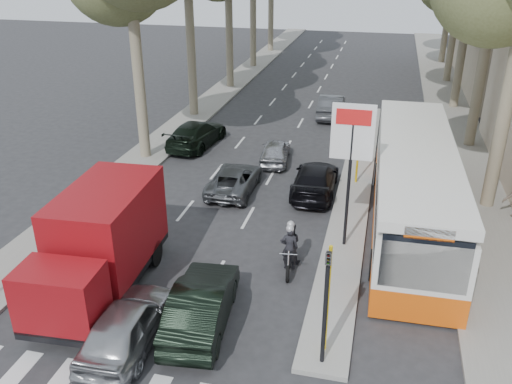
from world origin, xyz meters
TOP-DOWN VIEW (x-y plane):
  - ground at (0.00, 0.00)m, footprint 120.00×120.00m
  - sidewalk_right at (8.60, 25.00)m, footprint 3.20×70.00m
  - median_left at (-8.00, 28.00)m, footprint 2.40×64.00m
  - traffic_island at (3.25, 11.00)m, footprint 1.50×26.00m
  - billboard at (3.25, 5.00)m, footprint 1.50×12.10m
  - traffic_light_island at (3.25, -1.50)m, footprint 0.16×0.41m
  - silver_hatchback at (-2.24, -1.96)m, footprint 1.81×4.24m
  - dark_hatchback at (-0.50, -0.58)m, footprint 2.04×4.64m
  - queue_car_a at (-2.19, 8.97)m, footprint 2.01×4.25m
  - queue_car_b at (1.47, 9.64)m, footprint 2.00×4.71m
  - queue_car_c at (-1.10, 13.00)m, footprint 1.79×3.67m
  - queue_car_d at (0.82, 21.87)m, footprint 1.68×4.52m
  - queue_car_e at (-5.94, 14.40)m, footprint 2.50×5.13m
  - red_truck at (-4.21, 0.43)m, footprint 2.75×6.46m
  - city_bus at (5.66, 7.38)m, footprint 3.14×13.20m
  - motorcycle at (1.47, 3.22)m, footprint 0.82×2.09m
  - pedestrian_near at (7.20, 6.44)m, footprint 0.71×1.17m

SIDE VIEW (x-z plane):
  - ground at x=0.00m, z-range 0.00..0.00m
  - sidewalk_right at x=8.60m, z-range 0.00..0.12m
  - median_left at x=-8.00m, z-range 0.00..0.12m
  - traffic_island at x=3.25m, z-range 0.00..0.16m
  - queue_car_a at x=-2.19m, z-range 0.00..1.17m
  - queue_car_c at x=-1.10m, z-range 0.00..1.21m
  - queue_car_b at x=1.47m, z-range 0.00..1.36m
  - silver_hatchback at x=-2.24m, z-range 0.00..1.43m
  - queue_car_e at x=-5.94m, z-range 0.00..1.44m
  - queue_car_d at x=0.82m, z-range 0.00..1.48m
  - dark_hatchback at x=-0.50m, z-range 0.00..1.48m
  - motorcycle at x=1.47m, z-range -0.08..1.70m
  - pedestrian_near at x=7.20m, z-range 0.12..1.99m
  - red_truck at x=-4.21m, z-range 0.10..3.48m
  - city_bus at x=5.66m, z-range 0.09..3.56m
  - traffic_light_island at x=3.25m, z-range 0.69..4.29m
  - billboard at x=3.25m, z-range 0.90..6.50m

